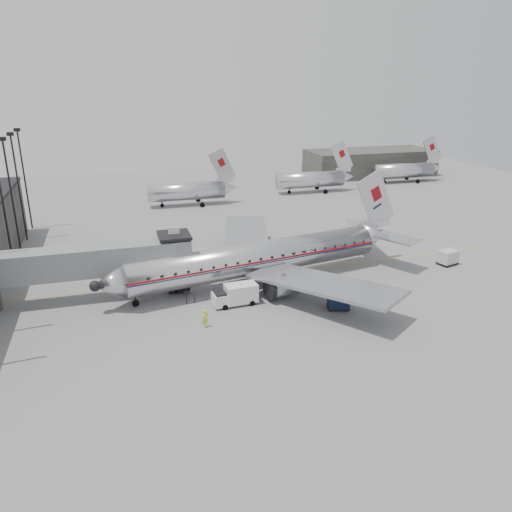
% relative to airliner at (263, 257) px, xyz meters
% --- Properties ---
extents(ground, '(160.00, 160.00, 0.00)m').
position_rel_airliner_xyz_m(ground, '(-0.74, -3.14, -2.98)').
color(ground, slate).
rests_on(ground, ground).
extents(hangar, '(30.00, 12.00, 6.00)m').
position_rel_airliner_xyz_m(hangar, '(44.26, 56.86, 0.02)').
color(hangar, '#363431').
rests_on(hangar, ground).
extents(apron_line, '(60.00, 0.15, 0.01)m').
position_rel_airliner_xyz_m(apron_line, '(2.26, 2.86, -2.98)').
color(apron_line, gold).
rests_on(apron_line, ground).
extents(jet_bridge, '(21.00, 6.20, 7.10)m').
position_rel_airliner_xyz_m(jet_bridge, '(-17.40, 0.53, 1.20)').
color(jet_bridge, slate).
rests_on(jet_bridge, ground).
extents(distant_aircraft_near, '(16.39, 3.20, 10.26)m').
position_rel_airliner_xyz_m(distant_aircraft_near, '(-2.53, 38.86, -0.25)').
color(distant_aircraft_near, silver).
rests_on(distant_aircraft_near, ground).
extents(distant_aircraft_mid, '(16.39, 3.20, 10.26)m').
position_rel_airliner_xyz_m(distant_aircraft_mid, '(23.47, 42.86, -0.25)').
color(distant_aircraft_mid, silver).
rests_on(distant_aircraft_mid, ground).
extents(distant_aircraft_far, '(16.39, 3.20, 10.26)m').
position_rel_airliner_xyz_m(distant_aircraft_far, '(47.47, 46.86, -0.25)').
color(distant_aircraft_far, silver).
rests_on(distant_aircraft_far, ground).
extents(airliner, '(37.18, 34.15, 11.85)m').
position_rel_airliner_xyz_m(airliner, '(0.00, 0.00, 0.00)').
color(airliner, silver).
rests_on(airliner, ground).
extents(service_van, '(4.75, 2.13, 2.18)m').
position_rel_airliner_xyz_m(service_van, '(-4.50, -5.14, -1.84)').
color(service_van, white).
rests_on(service_van, ground).
extents(baggage_cart_navy, '(2.52, 2.16, 1.69)m').
position_rel_airliner_xyz_m(baggage_cart_navy, '(5.26, -9.01, -2.08)').
color(baggage_cart_navy, '#0D1836').
rests_on(baggage_cart_navy, ground).
extents(baggage_cart_white, '(2.72, 2.32, 1.84)m').
position_rel_airliner_xyz_m(baggage_cart_white, '(23.95, -1.14, -2.00)').
color(baggage_cart_white, '#BDBDBF').
rests_on(baggage_cart_white, ground).
extents(ramp_worker, '(0.77, 0.64, 1.80)m').
position_rel_airliner_xyz_m(ramp_worker, '(-8.44, -9.14, -2.08)').
color(ramp_worker, '#CEF71D').
rests_on(ramp_worker, ground).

